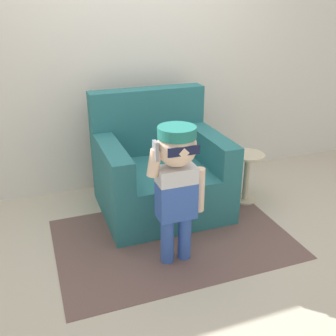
% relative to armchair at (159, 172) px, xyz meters
% --- Properties ---
extents(ground_plane, '(10.00, 10.00, 0.00)m').
position_rel_armchair_xyz_m(ground_plane, '(-0.02, -0.17, -0.35)').
color(ground_plane, '#BCB29E').
extents(wall_back, '(10.00, 0.05, 2.60)m').
position_rel_armchair_xyz_m(wall_back, '(-0.02, 0.64, 0.95)').
color(wall_back, silver).
rests_on(wall_back, ground_plane).
extents(armchair, '(1.08, 0.96, 1.05)m').
position_rel_armchair_xyz_m(armchair, '(0.00, 0.00, 0.00)').
color(armchair, '#286B70').
rests_on(armchair, ground_plane).
extents(person_child, '(0.43, 0.32, 1.04)m').
position_rel_armchair_xyz_m(person_child, '(-0.15, -0.82, 0.34)').
color(person_child, '#3356AD').
rests_on(person_child, ground_plane).
extents(side_table, '(0.30, 0.30, 0.49)m').
position_rel_armchair_xyz_m(side_table, '(0.81, -0.19, -0.06)').
color(side_table, beige).
rests_on(side_table, ground_plane).
extents(rug, '(1.86, 1.25, 0.01)m').
position_rel_armchair_xyz_m(rug, '(-0.08, -0.56, -0.35)').
color(rug, brown).
rests_on(rug, ground_plane).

